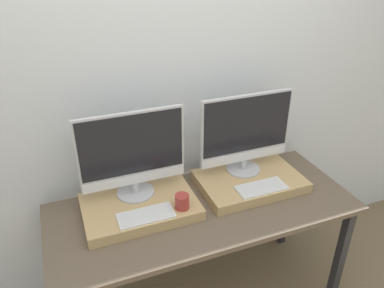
{
  "coord_description": "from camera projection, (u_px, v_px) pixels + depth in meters",
  "views": [
    {
      "loc": [
        -0.68,
        -1.2,
        2.1
      ],
      "look_at": [
        0.0,
        0.54,
        1.09
      ],
      "focal_mm": 35.0,
      "sensor_mm": 36.0,
      "label": 1
    }
  ],
  "objects": [
    {
      "name": "wooden_riser_right",
      "position": [
        250.0,
        181.0,
        2.29
      ],
      "size": [
        0.62,
        0.41,
        0.06
      ],
      "color": "tan",
      "rests_on": "workbench"
    },
    {
      "name": "monitor_left",
      "position": [
        132.0,
        153.0,
        2.0
      ],
      "size": [
        0.58,
        0.21,
        0.5
      ],
      "color": "#B2B2B7",
      "rests_on": "wooden_riser_left"
    },
    {
      "name": "wooden_riser_left",
      "position": [
        140.0,
        207.0,
        2.07
      ],
      "size": [
        0.62,
        0.41,
        0.06
      ],
      "color": "tan",
      "rests_on": "workbench"
    },
    {
      "name": "mug",
      "position": [
        182.0,
        202.0,
        1.99
      ],
      "size": [
        0.08,
        0.08,
        0.08
      ],
      "color": "#9E332D",
      "rests_on": "wooden_riser_left"
    },
    {
      "name": "keyboard_left",
      "position": [
        146.0,
        215.0,
        1.94
      ],
      "size": [
        0.29,
        0.13,
        0.01
      ],
      "color": "silver",
      "rests_on": "wooden_riser_left"
    },
    {
      "name": "wall_back",
      "position": [
        177.0,
        96.0,
        2.22
      ],
      "size": [
        8.0,
        0.04,
        2.6
      ],
      "color": "silver",
      "rests_on": "ground_plane"
    },
    {
      "name": "workbench",
      "position": [
        203.0,
        218.0,
        2.16
      ],
      "size": [
        1.73,
        0.71,
        0.78
      ],
      "color": "brown",
      "rests_on": "ground_plane"
    },
    {
      "name": "monitor_right",
      "position": [
        246.0,
        132.0,
        2.22
      ],
      "size": [
        0.58,
        0.21,
        0.5
      ],
      "color": "#B2B2B7",
      "rests_on": "wooden_riser_right"
    },
    {
      "name": "keyboard_right",
      "position": [
        261.0,
        188.0,
        2.16
      ],
      "size": [
        0.29,
        0.13,
        0.01
      ],
      "color": "silver",
      "rests_on": "wooden_riser_right"
    }
  ]
}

